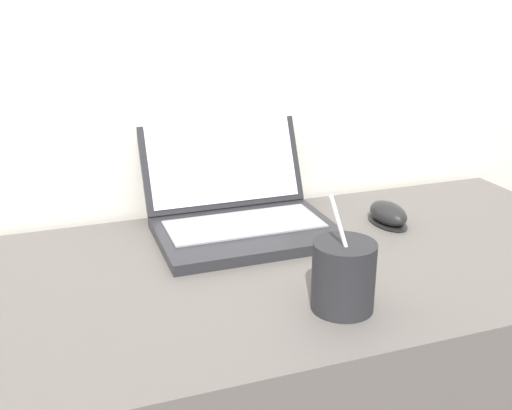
% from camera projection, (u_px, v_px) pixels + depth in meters
% --- Properties ---
extents(laptop, '(0.33, 0.33, 0.22)m').
position_uv_depth(laptop, '(239.00, 203.00, 1.17)').
color(laptop, '#232326').
rests_on(laptop, desk).
extents(drink_cup, '(0.09, 0.09, 0.18)m').
position_uv_depth(drink_cup, '(344.00, 275.00, 0.86)').
color(drink_cup, '#232326').
rests_on(drink_cup, desk).
extents(computer_mouse, '(0.06, 0.11, 0.04)m').
position_uv_depth(computer_mouse, '(388.00, 214.00, 1.19)').
color(computer_mouse, black).
rests_on(computer_mouse, desk).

